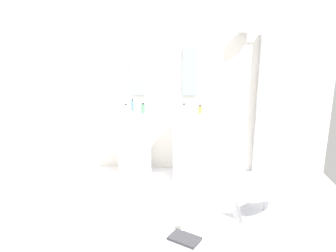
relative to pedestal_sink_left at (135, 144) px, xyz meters
name	(u,v)px	position (x,y,z in m)	size (l,w,h in m)	color
ground_plane	(150,226)	(0.38, -1.21, -0.53)	(4.80, 3.60, 0.04)	silver
rear_partition	(164,84)	(0.38, 0.44, 0.79)	(4.80, 0.10, 2.60)	silver
pedestal_sink_left	(135,144)	(0.00, 0.00, 0.00)	(0.46, 0.46, 1.05)	white
pedestal_sink_right	(188,145)	(0.76, 0.00, 0.00)	(0.46, 0.46, 1.05)	white
vanity_mirror_left	(138,70)	(0.00, 0.37, 1.00)	(0.22, 0.03, 0.71)	#8C9EA8
vanity_mirror_right	(190,71)	(0.76, 0.37, 1.00)	(0.22, 0.03, 0.71)	#8C9EA8
shower_column	(261,102)	(1.77, 0.32, 0.57)	(0.49, 0.24, 2.05)	#B7BABF
lounge_chair	(266,186)	(1.65, -0.89, -0.16)	(1.01, 1.01, 0.65)	#B7BABF
towel_rack	(35,151)	(-1.07, -0.75, 0.12)	(0.37, 0.22, 0.95)	#B7BABF
area_rug	(182,230)	(0.73, -1.30, -0.50)	(1.11, 0.74, 0.01)	#B2B2B7
magazine_charcoal	(185,239)	(0.76, -1.47, -0.48)	(0.29, 0.19, 0.03)	#38383D
coffee_mug	(183,227)	(0.74, -1.32, -0.45)	(0.08, 0.08, 0.10)	white
soap_bottle_blue	(132,105)	(-0.05, 0.14, 0.53)	(0.04, 0.04, 0.18)	#4C72B7
soap_bottle_amber	(200,110)	(0.91, 0.05, 0.50)	(0.05, 0.05, 0.12)	#C68C38
soap_bottle_white	(126,109)	(-0.09, -0.07, 0.51)	(0.05, 0.05, 0.14)	white
soap_bottle_grey	(184,108)	(0.68, 0.14, 0.50)	(0.05, 0.05, 0.12)	#99999E
soap_bottle_green	(143,109)	(0.13, -0.02, 0.51)	(0.06, 0.06, 0.15)	#59996B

